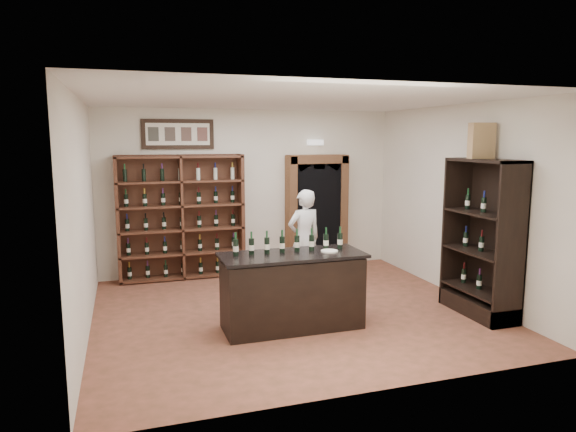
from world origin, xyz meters
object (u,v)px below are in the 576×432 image
at_px(wine_shelf, 181,217).
at_px(wine_crate, 482,141).
at_px(shopkeeper, 304,239).
at_px(side_cabinet, 482,262).
at_px(counter_bottle_0, 236,247).
at_px(tasting_counter, 292,291).

bearing_deg(wine_shelf, wine_crate, -38.99).
xyz_separation_m(shopkeeper, wine_crate, (1.93, -1.89, 1.62)).
distance_m(side_cabinet, shopkeeper, 2.81).
relative_size(shopkeeper, wine_crate, 3.34).
relative_size(counter_bottle_0, side_cabinet, 0.14).
distance_m(wine_shelf, wine_crate, 5.08).
distance_m(counter_bottle_0, shopkeeper, 2.23).
xyz_separation_m(tasting_counter, side_cabinet, (2.72, -0.30, 0.26)).
bearing_deg(tasting_counter, side_cabinet, -6.28).
distance_m(wine_shelf, side_cabinet, 5.02).
bearing_deg(shopkeeper, counter_bottle_0, 36.58).
bearing_deg(shopkeeper, wine_crate, 125.07).
relative_size(tasting_counter, wine_crate, 3.82).
bearing_deg(side_cabinet, shopkeeper, 133.74).
height_order(wine_shelf, wine_crate, wine_crate).
relative_size(tasting_counter, side_cabinet, 0.85).
relative_size(wine_shelf, side_cabinet, 1.00).
distance_m(tasting_counter, counter_bottle_0, 0.95).
relative_size(tasting_counter, shopkeeper, 1.14).
bearing_deg(wine_shelf, tasting_counter, -69.44).
relative_size(side_cabinet, shopkeeper, 1.34).
bearing_deg(wine_shelf, counter_bottle_0, -82.32).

